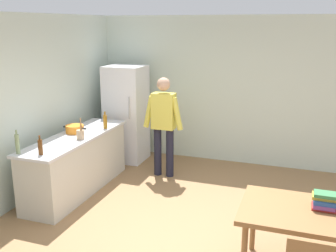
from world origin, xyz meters
TOP-DOWN VIEW (x-y plane):
  - ground_plane at (0.00, 0.00)m, footprint 14.00×14.00m
  - wall_back at (0.00, 3.00)m, footprint 6.40×0.12m
  - wall_left at (-2.60, 0.20)m, footprint 0.12×5.60m
  - kitchen_counter at (-2.00, 0.80)m, footprint 0.64×2.20m
  - refrigerator at (-1.90, 2.40)m, footprint 0.70×0.67m
  - person at (-0.95, 1.85)m, footprint 0.70×0.22m
  - dining_table at (1.40, -0.30)m, footprint 1.40×0.90m
  - cooking_pot at (-2.10, 0.95)m, footprint 0.40×0.28m
  - utensil_jar at (-1.82, 0.67)m, footprint 0.11×0.11m
  - bottle_oil_amber at (-1.77, 1.33)m, footprint 0.06×0.06m
  - bottle_beer_brown at (-1.94, -0.11)m, footprint 0.06×0.06m
  - bottle_vinegar_tall at (-2.24, -0.17)m, footprint 0.06×0.06m
  - book_stack at (1.52, -0.20)m, footprint 0.29×0.20m

SIDE VIEW (x-z plane):
  - ground_plane at x=0.00m, z-range 0.00..0.00m
  - kitchen_counter at x=-2.00m, z-range 0.00..0.90m
  - dining_table at x=1.40m, z-range 0.30..1.05m
  - book_stack at x=1.52m, z-range 0.75..0.92m
  - refrigerator at x=-1.90m, z-range 0.00..1.80m
  - cooking_pot at x=-2.10m, z-range 0.90..1.02m
  - person at x=-0.95m, z-range 0.13..1.83m
  - utensil_jar at x=-1.82m, z-range 0.82..1.14m
  - bottle_beer_brown at x=-1.94m, z-range 0.88..1.14m
  - bottle_oil_amber at x=-1.77m, z-range 0.88..1.16m
  - bottle_vinegar_tall at x=-2.24m, z-range 0.88..1.20m
  - wall_back at x=0.00m, z-range 0.00..2.70m
  - wall_left at x=-2.60m, z-range 0.00..2.70m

